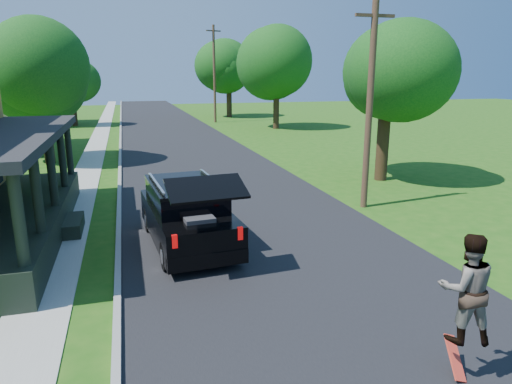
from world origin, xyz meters
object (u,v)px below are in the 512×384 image
object	(u,v)px
tree_right_near	(387,67)
utility_pole_near	(370,105)
black_suv	(187,214)
skateboarder	(467,288)

from	to	relation	value
tree_right_near	utility_pole_near	world-z (taller)	tree_right_near
tree_right_near	black_suv	bearing A→B (deg)	-148.36
tree_right_near	utility_pole_near	bearing A→B (deg)	-127.23
skateboarder	utility_pole_near	world-z (taller)	utility_pole_near
tree_right_near	utility_pole_near	size ratio (longest dim) A/B	1.05
black_suv	utility_pole_near	bearing A→B (deg)	12.68
skateboarder	utility_pole_near	bearing A→B (deg)	-93.07
black_suv	tree_right_near	size ratio (longest dim) A/B	0.70
black_suv	tree_right_near	xyz separation A→B (m)	(9.56, 5.89, 4.09)
black_suv	tree_right_near	distance (m)	11.95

